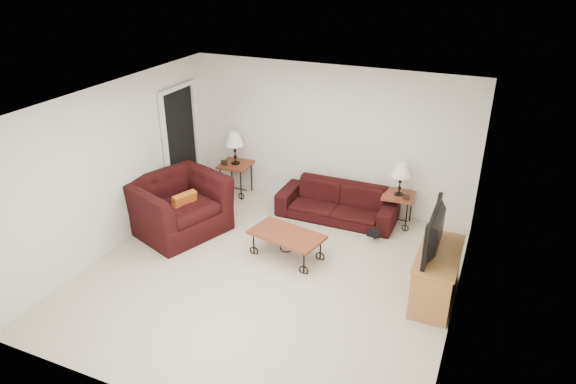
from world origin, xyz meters
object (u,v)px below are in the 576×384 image
object	(u,v)px
side_table_left	(236,179)
backpack	(376,228)
armchair	(178,206)
lamp_right	(400,179)
sofa	(337,202)
tv_stand	(436,276)
side_table_right	(397,209)
lamp_left	(235,148)
television	(441,232)
coffee_table	(287,245)

from	to	relation	value
side_table_left	backpack	bearing A→B (deg)	-12.51
armchair	lamp_right	bearing A→B (deg)	-42.73
sofa	armchair	xyz separation A→B (m)	(-2.22, -1.43, 0.16)
tv_stand	side_table_right	bearing A→B (deg)	116.57
sofa	side_table_right	bearing A→B (deg)	10.35
lamp_left	lamp_right	size ratio (longest dim) A/B	1.10
sofa	television	distance (m)	2.57
sofa	side_table_right	distance (m)	1.00
lamp_left	coffee_table	size ratio (longest dim) A/B	0.56
lamp_left	television	xyz separation A→B (m)	(3.91, -1.80, 0.09)
sofa	backpack	bearing A→B (deg)	-29.63
side_table_left	coffee_table	xyz separation A→B (m)	(1.75, -1.66, -0.10)
side_table_left	armchair	size ratio (longest dim) A/B	0.43
sofa	tv_stand	xyz separation A→B (m)	(1.89, -1.62, 0.06)
lamp_left	coffee_table	xyz separation A→B (m)	(1.75, -1.66, -0.70)
sofa	armchair	world-z (taller)	armchair
armchair	backpack	size ratio (longest dim) A/B	3.45
sofa	television	xyz separation A→B (m)	(1.87, -1.62, 0.71)
sofa	side_table_left	distance (m)	2.05
lamp_left	tv_stand	distance (m)	4.36
sofa	side_table_right	size ratio (longest dim) A/B	3.66
side_table_right	side_table_left	bearing A→B (deg)	-180.00
lamp_left	coffee_table	distance (m)	2.51
coffee_table	armchair	world-z (taller)	armchair
side_table_right	coffee_table	xyz separation A→B (m)	(-1.28, -1.66, -0.07)
lamp_right	tv_stand	distance (m)	2.07
coffee_table	tv_stand	size ratio (longest dim) A/B	0.92
lamp_left	tv_stand	bearing A→B (deg)	-24.66
side_table_left	television	distance (m)	4.36
armchair	backpack	distance (m)	3.17
tv_stand	television	bearing A→B (deg)	180.00
coffee_table	lamp_right	bearing A→B (deg)	52.33
lamp_right	television	world-z (taller)	television
armchair	television	world-z (taller)	television
lamp_right	backpack	world-z (taller)	lamp_right
sofa	side_table_left	world-z (taller)	side_table_left
lamp_left	lamp_right	world-z (taller)	lamp_left
backpack	coffee_table	bearing A→B (deg)	-129.47
side_table_right	coffee_table	distance (m)	2.10
lamp_left	backpack	xyz separation A→B (m)	(2.83, -0.63, -0.70)
coffee_table	tv_stand	xyz separation A→B (m)	(2.18, -0.15, 0.15)
side_table_right	coffee_table	world-z (taller)	side_table_right
lamp_left	television	size ratio (longest dim) A/B	0.58
armchair	coffee_table	bearing A→B (deg)	-70.87
tv_stand	coffee_table	bearing A→B (deg)	176.16
tv_stand	backpack	bearing A→B (deg)	133.09
television	lamp_left	bearing A→B (deg)	-114.77
side_table_left	lamp_left	xyz separation A→B (m)	(0.00, 0.00, 0.60)
lamp_left	tv_stand	xyz separation A→B (m)	(3.93, -1.80, -0.56)
tv_stand	armchair	bearing A→B (deg)	177.27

